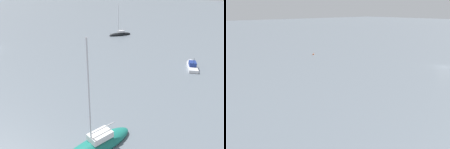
{
  "view_description": "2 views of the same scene",
  "coord_description": "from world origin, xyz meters",
  "views": [
    {
      "loc": [
        17.6,
        60.61,
        15.3
      ],
      "look_at": [
        -6.0,
        38.09,
        1.64
      ],
      "focal_mm": 33.79,
      "sensor_mm": 36.0,
      "label": 1
    },
    {
      "loc": [
        -29.74,
        57.81,
        12.69
      ],
      "look_at": [
        -0.04,
        31.15,
        3.24
      ],
      "focal_mm": 45.59,
      "sensor_mm": 36.0,
      "label": 2
    }
  ],
  "objects": [
    {
      "name": "mooring_buoy_near",
      "position": [
        32.39,
        11.19,
        0.08
      ],
      "size": [
        0.44,
        0.44,
        0.44
      ],
      "color": "#EA5914",
      "rests_on": "ground_plane"
    },
    {
      "name": "ground_plane",
      "position": [
        0.0,
        0.0,
        0.0
      ],
      "size": [
        500.0,
        500.0,
        0.0
      ],
      "primitive_type": "plane",
      "color": "slate"
    }
  ]
}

